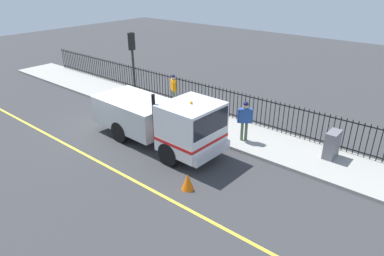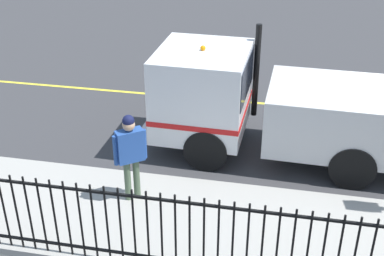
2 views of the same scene
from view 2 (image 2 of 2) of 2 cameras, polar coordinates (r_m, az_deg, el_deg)
name	(u,v)px [view 2 (image 2 of 2)]	position (r m, az deg, el deg)	size (l,w,h in m)	color
work_truck	(271,102)	(11.42, 8.80, 2.88)	(2.40, 6.47, 2.76)	white
worker_standing	(130,149)	(9.63, -6.94, -2.33)	(0.49, 0.55, 1.82)	#264C99
traffic_cone	(167,98)	(13.85, -2.87, 3.35)	(0.44, 0.44, 0.63)	orange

